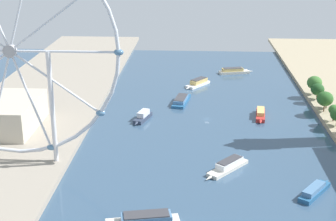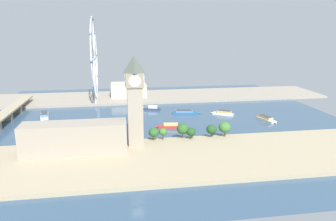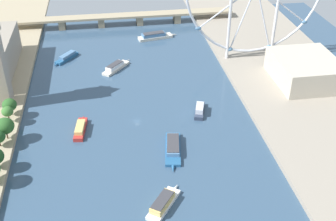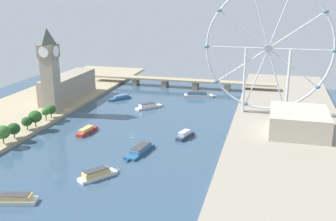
{
  "view_description": "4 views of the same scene",
  "coord_description": "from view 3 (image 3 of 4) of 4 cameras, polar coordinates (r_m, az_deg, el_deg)",
  "views": [
    {
      "loc": [
        8.43,
        311.61,
        115.39
      ],
      "look_at": [
        24.51,
        22.93,
        13.56
      ],
      "focal_mm": 53.79,
      "sensor_mm": 36.0,
      "label": 1
    },
    {
      "loc": [
        -347.02,
        45.11,
        98.17
      ],
      "look_at": [
        -11.28,
        -8.06,
        12.28
      ],
      "focal_mm": 34.28,
      "sensor_mm": 36.0,
      "label": 2
    },
    {
      "loc": [
        -15.21,
        -227.38,
        154.33
      ],
      "look_at": [
        18.01,
        -14.68,
        15.6
      ],
      "focal_mm": 45.55,
      "sensor_mm": 36.0,
      "label": 3
    },
    {
      "loc": [
        102.87,
        -278.05,
        107.1
      ],
      "look_at": [
        21.23,
        31.64,
        12.4
      ],
      "focal_mm": 42.54,
      "sensor_mm": 36.0,
      "label": 4
    }
  ],
  "objects": [
    {
      "name": "tour_boat_1",
      "position": [
        214.67,
        -0.63,
        -12.27
      ],
      "size": [
        20.23,
        25.69,
        5.64
      ],
      "rotation": [
        0.0,
        0.0,
        0.95
      ],
      "color": "white",
      "rests_on": "ground_plane"
    },
    {
      "name": "riverside_hall",
      "position": [
        326.26,
        17.91,
        5.21
      ],
      "size": [
        43.51,
        50.82,
        17.53
      ],
      "primitive_type": "cube",
      "color": "#BCB29E",
      "rests_on": "riverbank_right"
    },
    {
      "name": "riverbank_right",
      "position": [
        305.05,
        18.63,
        0.83
      ],
      "size": [
        90.0,
        520.0,
        3.0
      ],
      "primitive_type": "cube",
      "color": "gray",
      "rests_on": "ground_plane"
    },
    {
      "name": "river_bridge",
      "position": [
        422.41,
        -6.41,
        12.29
      ],
      "size": [
        219.86,
        13.44,
        10.16
      ],
      "color": "tan",
      "rests_on": "ground_plane"
    },
    {
      "name": "tour_boat_5",
      "position": [
        391.17,
        -1.73,
        9.93
      ],
      "size": [
        36.5,
        14.03,
        5.81
      ],
      "rotation": [
        0.0,
        0.0,
        0.19
      ],
      "color": "beige",
      "rests_on": "ground_plane"
    },
    {
      "name": "tree_row_embankment",
      "position": [
        259.47,
        -21.58,
        -3.36
      ],
      "size": [
        12.7,
        75.17,
        13.83
      ],
      "color": "#513823",
      "rests_on": "riverbank_left"
    },
    {
      "name": "tour_boat_2",
      "position": [
        282.67,
        4.27,
        0.16
      ],
      "size": [
        11.15,
        23.56,
        5.82
      ],
      "rotation": [
        0.0,
        0.0,
        1.28
      ],
      "color": "#2D384C",
      "rests_on": "ground_plane"
    },
    {
      "name": "tour_boat_3",
      "position": [
        248.86,
        0.67,
        -4.96
      ],
      "size": [
        13.46,
        35.88,
        4.63
      ],
      "rotation": [
        0.0,
        0.0,
        4.55
      ],
      "color": "#235684",
      "rests_on": "ground_plane"
    },
    {
      "name": "tour_boat_0",
      "position": [
        338.39,
        -7.0,
        5.82
      ],
      "size": [
        23.88,
        27.44,
        5.33
      ],
      "rotation": [
        0.0,
        0.0,
        0.88
      ],
      "color": "beige",
      "rests_on": "ground_plane"
    },
    {
      "name": "tour_boat_7",
      "position": [
        361.56,
        -13.43,
        6.93
      ],
      "size": [
        19.8,
        24.87,
        4.53
      ],
      "rotation": [
        0.0,
        0.0,
        4.08
      ],
      "color": "#235684",
      "rests_on": "ground_plane"
    },
    {
      "name": "ground_plane",
      "position": [
        275.23,
        -4.18,
        -1.41
      ],
      "size": [
        407.86,
        407.86,
        0.0
      ],
      "primitive_type": "plane",
      "color": "#334C66"
    },
    {
      "name": "tour_boat_4",
      "position": [
        269.91,
        -11.62,
        -2.32
      ],
      "size": [
        8.51,
        27.19,
        4.96
      ],
      "rotation": [
        0.0,
        0.0,
        1.45
      ],
      "color": "#B22D28",
      "rests_on": "ground_plane"
    }
  ]
}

